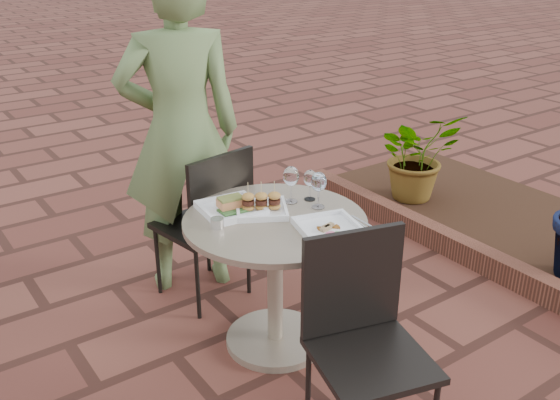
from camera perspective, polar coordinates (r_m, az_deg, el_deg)
ground at (r=3.23m, az=0.74°, el=-15.16°), size 60.00×60.00×0.00m
cafe_table at (r=3.14m, az=-0.45°, el=-5.75°), size 0.90×0.90×0.73m
chair_far at (r=3.52m, az=-6.36°, el=-1.35°), size 0.51×0.51×0.93m
chair_near at (r=2.59m, az=7.51°, el=-11.34°), size 0.54×0.54×0.93m
diner at (r=3.59m, az=-9.08°, el=6.10°), size 0.81×0.67×1.92m
plate_salmon at (r=3.10m, az=-4.49°, el=-0.69°), size 0.32×0.32×0.08m
plate_sliders at (r=3.09m, az=-1.71°, el=-0.49°), size 0.34×0.34×0.16m
plate_tuna at (r=2.91m, az=4.46°, el=-2.50°), size 0.34×0.34×0.03m
wine_glass_right at (r=3.10m, az=3.56°, el=1.59°), size 0.08×0.08×0.19m
wine_glass_mid at (r=3.16m, az=1.02°, el=2.11°), size 0.08×0.08×0.19m
wine_glass_far at (r=3.20m, az=2.78°, el=1.95°), size 0.07×0.07×0.16m
steel_ramekin at (r=2.94m, az=-5.75°, el=-2.11°), size 0.07×0.07×0.05m
cutlery_set at (r=3.01m, az=7.15°, el=-2.01°), size 0.09×0.18×0.00m
planter_curb at (r=4.33m, az=15.79°, el=-4.09°), size 0.12×3.00×0.15m
mulch_bed at (r=4.87m, az=21.04°, el=-2.22°), size 1.30×3.00×0.06m
potted_plant_a at (r=4.95m, az=12.41°, el=4.03°), size 0.75×0.68×0.70m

